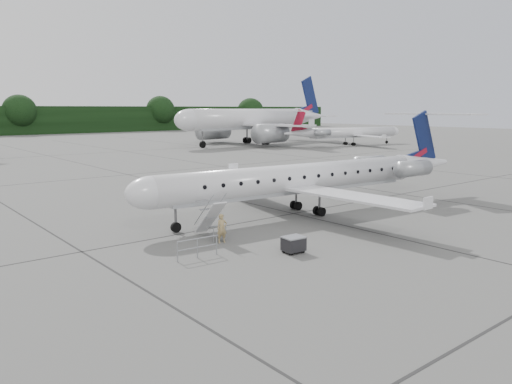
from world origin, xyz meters
TOP-DOWN VIEW (x-y plane):
  - ground at (0.00, 0.00)m, footprint 320.00×320.00m
  - main_regional_jet at (-3.00, 3.79)m, footprint 29.14×22.08m
  - airstair at (-11.31, 2.26)m, footprint 1.04×2.42m
  - passenger at (-11.42, 0.94)m, footprint 0.66×0.51m
  - safety_railing at (-14.07, -0.70)m, footprint 2.20×0.21m
  - baggage_cart at (-9.71, -3.01)m, footprint 1.12×0.93m
  - bg_narrowbody at (37.13, 59.82)m, footprint 43.93×34.28m
  - bg_regional_right at (52.33, 45.06)m, footprint 29.96×23.90m

SIDE VIEW (x-z plane):
  - ground at x=0.00m, z-range 0.00..0.00m
  - baggage_cart at x=-9.71m, z-range 0.00..0.91m
  - safety_railing at x=-14.07m, z-range 0.00..1.00m
  - passenger at x=-11.42m, z-range 0.00..1.61m
  - airstair at x=-11.31m, z-range 0.00..2.22m
  - bg_regional_right at x=52.33m, z-range 0.00..7.06m
  - main_regional_jet at x=-3.00m, z-range 0.00..7.08m
  - bg_narrowbody at x=37.13m, z-range 0.00..14.48m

